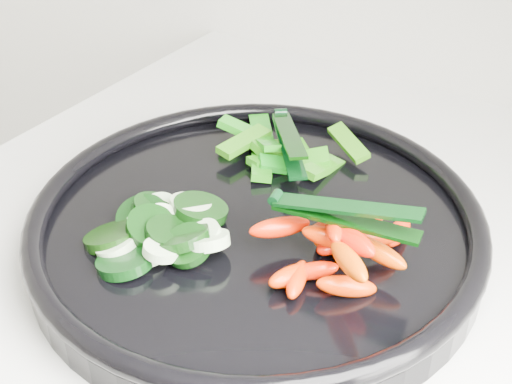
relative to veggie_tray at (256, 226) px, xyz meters
The scene contains 6 objects.
veggie_tray is the anchor object (origin of this frame).
cucumber_pile 0.08m from the veggie_tray, 134.69° to the right, with size 0.12×0.14×0.04m.
carrot_pile 0.08m from the veggie_tray, ahead, with size 0.12×0.14×0.05m.
pepper_pile 0.10m from the veggie_tray, 111.27° to the left, with size 0.15×0.11×0.04m.
tong_carrot 0.10m from the veggie_tray, ahead, with size 0.11×0.03×0.02m.
tong_pepper 0.10m from the veggie_tray, 105.85° to the left, with size 0.08×0.10×0.02m.
Camera 1 is at (-0.44, 1.25, 1.31)m, focal length 50.00 mm.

